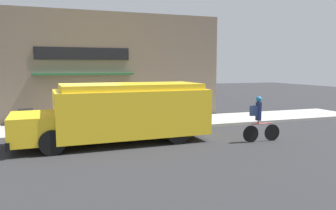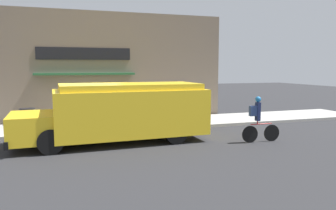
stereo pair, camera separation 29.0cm
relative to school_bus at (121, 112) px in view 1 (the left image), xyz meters
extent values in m
plane|color=#2B2B2D|center=(-0.98, 1.54, -1.10)|extent=(70.00, 70.00, 0.00)
cube|color=#ADAAA3|center=(-0.98, 2.97, -1.03)|extent=(28.00, 2.87, 0.13)
cube|color=#756656|center=(-0.98, 4.63, 1.56)|extent=(14.22, 0.18, 5.31)
cube|color=black|center=(-0.87, 4.52, 2.20)|extent=(4.31, 0.05, 0.57)
cube|color=#235633|center=(-0.87, 4.22, 1.25)|extent=(4.53, 0.63, 0.10)
cube|color=yellow|center=(0.37, 0.01, -0.02)|extent=(5.32, 2.43, 1.59)
cube|color=yellow|center=(-2.94, -0.08, -0.38)|extent=(1.43, 2.14, 0.88)
cube|color=yellow|center=(0.37, 0.01, 0.88)|extent=(4.90, 2.24, 0.21)
cube|color=black|center=(-3.59, -0.10, -0.72)|extent=(0.18, 2.24, 0.24)
cube|color=red|center=(-1.11, 1.36, 0.06)|extent=(0.04, 0.44, 0.44)
cylinder|color=black|center=(-2.40, 0.92, -0.70)|extent=(0.80, 0.28, 0.79)
cylinder|color=black|center=(-2.34, -1.05, -0.70)|extent=(0.80, 0.28, 0.79)
cylinder|color=black|center=(1.71, 1.03, -0.70)|extent=(0.80, 0.28, 0.79)
cylinder|color=black|center=(1.77, -0.93, -0.70)|extent=(0.80, 0.28, 0.79)
cylinder|color=black|center=(5.19, -1.61, -0.79)|extent=(0.61, 0.06, 0.60)
cylinder|color=black|center=(4.32, -1.58, -0.79)|extent=(0.61, 0.06, 0.60)
cylinder|color=red|center=(4.76, -1.60, -0.44)|extent=(0.83, 0.07, 0.04)
cylinder|color=red|center=(4.60, -1.59, -0.38)|extent=(0.04, 0.04, 0.12)
cube|color=navy|center=(4.60, -1.59, 0.01)|extent=(0.13, 0.20, 0.66)
sphere|color=#2375B7|center=(4.60, -1.59, 0.44)|extent=(0.20, 0.20, 0.20)
cube|color=navy|center=(4.41, -1.58, 0.04)|extent=(0.27, 0.15, 0.36)
cylinder|color=slate|center=(-3.35, 3.11, -0.57)|extent=(0.61, 0.61, 0.79)
cylinder|color=black|center=(-3.35, 3.11, -0.16)|extent=(0.62, 0.62, 0.04)
camera|label=1|loc=(-2.24, -11.38, 1.57)|focal=35.00mm
camera|label=2|loc=(-1.97, -11.48, 1.57)|focal=35.00mm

